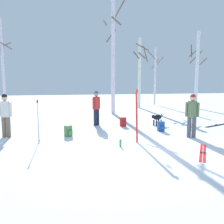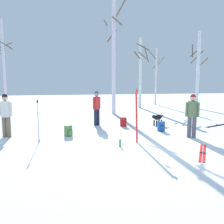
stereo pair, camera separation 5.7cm
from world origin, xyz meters
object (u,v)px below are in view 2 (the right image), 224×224
at_px(birch_tree_2, 114,53).
at_px(backpack_1, 123,122).
at_px(ski_pair_lying_1, 202,152).
at_px(birch_tree_3, 140,72).
at_px(person_2, 192,113).
at_px(water_bottle_0, 120,143).
at_px(person_1, 6,113).
at_px(birch_tree_1, 4,64).
at_px(backpack_2, 161,127).
at_px(person_0, 97,106).
at_px(backpack_0, 68,131).
at_px(ski_pair_lying_0, 217,125).
at_px(birch_tree_4, 156,75).
at_px(ski_pair_planted_1, 137,116).
at_px(ski_poles_0, 38,120).
at_px(dog, 157,118).
at_px(birch_tree_5, 198,69).

bearing_deg(birch_tree_2, backpack_1, -94.98).
bearing_deg(ski_pair_lying_1, birch_tree_3, 81.82).
bearing_deg(birch_tree_2, person_2, -76.56).
bearing_deg(water_bottle_0, birch_tree_3, 69.39).
distance_m(person_1, birch_tree_1, 10.17).
bearing_deg(birch_tree_2, backpack_2, -80.36).
distance_m(person_0, birch_tree_1, 10.19).
distance_m(person_1, ski_pair_lying_1, 7.33).
height_order(person_1, birch_tree_1, birch_tree_1).
bearing_deg(birch_tree_3, birch_tree_1, 175.41).
height_order(ski_pair_lying_1, backpack_0, backpack_0).
xyz_separation_m(ski_pair_lying_1, birch_tree_3, (1.73, 12.02, 2.92)).
distance_m(ski_pair_lying_0, birch_tree_1, 15.36).
bearing_deg(birch_tree_4, backpack_0, -125.59).
distance_m(person_2, backpack_1, 3.51).
xyz_separation_m(ski_pair_lying_1, backpack_1, (-1.44, 4.58, 0.20)).
bearing_deg(ski_pair_planted_1, person_0, 105.59).
bearing_deg(backpack_2, person_0, 143.79).
distance_m(ski_poles_0, birch_tree_4, 15.01).
height_order(person_2, birch_tree_4, birch_tree_4).
distance_m(backpack_0, water_bottle_0, 2.55).
height_order(person_1, backpack_0, person_1).
height_order(backpack_0, birch_tree_2, birch_tree_2).
distance_m(person_2, ski_pair_planted_1, 2.37).
relative_size(dog, birch_tree_4, 0.15).
relative_size(person_0, birch_tree_2, 0.22).
bearing_deg(birch_tree_3, birch_tree_4, 44.20).
xyz_separation_m(person_2, birch_tree_4, (3.20, 12.22, 1.70)).
xyz_separation_m(person_2, dog, (-0.39, 2.62, -0.59)).
bearing_deg(ski_pair_lying_1, person_0, 117.77).
relative_size(person_2, dog, 2.17).
distance_m(dog, backpack_2, 1.36).
relative_size(ski_poles_0, backpack_1, 3.50).
relative_size(dog, ski_pair_lying_1, 0.46).
relative_size(person_0, birch_tree_5, 0.28).
bearing_deg(birch_tree_1, backpack_2, -48.03).
height_order(dog, birch_tree_5, birch_tree_5).
height_order(person_0, backpack_2, person_0).
relative_size(ski_pair_lying_0, birch_tree_5, 0.28).
bearing_deg(birch_tree_4, person_1, -133.73).
bearing_deg(water_bottle_0, person_1, 152.13).
bearing_deg(birch_tree_5, birch_tree_2, -165.41).
relative_size(birch_tree_2, birch_tree_3, 1.38).
relative_size(person_1, water_bottle_0, 6.66).
relative_size(person_2, birch_tree_5, 0.28).
height_order(ski_poles_0, birch_tree_2, birch_tree_2).
height_order(ski_pair_lying_0, ski_pair_lying_1, same).
xyz_separation_m(backpack_0, water_bottle_0, (1.71, -1.88, -0.09)).
relative_size(person_2, birch_tree_4, 0.33).
distance_m(ski_pair_lying_0, backpack_0, 7.34).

